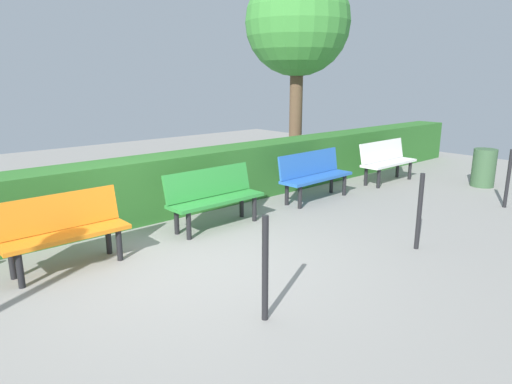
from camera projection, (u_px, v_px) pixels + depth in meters
ground_plane at (189, 262)px, 5.49m from camera, size 20.54×20.54×0.00m
bench_white at (386, 159)px, 9.59m from camera, size 1.50×0.47×0.86m
bench_blue at (314, 173)px, 8.20m from camera, size 1.59×0.51×0.86m
bench_green at (214, 195)px, 6.71m from camera, size 1.52×0.49×0.86m
bench_orange at (63, 228)px, 5.23m from camera, size 1.42×0.47×0.86m
hedge_row at (174, 184)px, 7.42m from camera, size 16.54×0.68×0.96m
tree_near at (298, 24)px, 10.48m from camera, size 2.43×2.43×4.60m
railing_post_near at (508, 179)px, 7.68m from camera, size 0.06×0.06×1.00m
railing_post_mid at (419, 212)px, 5.81m from camera, size 0.06×0.06×1.00m
railing_post_far at (265, 269)px, 4.08m from camera, size 0.06×0.06×1.00m
trash_bin at (484, 168)px, 9.22m from camera, size 0.45×0.45×0.77m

